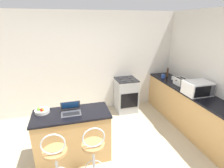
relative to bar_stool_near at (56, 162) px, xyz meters
The scene contains 13 objects.
wall_back 2.60m from the bar_stool_near, 73.71° to the left, with size 12.00×0.06×2.60m.
breakfast_bar 0.63m from the bar_stool_near, 64.83° to the left, with size 1.27×0.58×0.91m.
counter_right 3.02m from the bar_stool_near, 17.67° to the left, with size 0.58×2.87×0.91m.
bar_stool_near is the anchor object (origin of this frame).
bar_stool_far 0.54m from the bar_stool_near, ahead, with size 0.40×0.40×0.99m.
laptop 0.82m from the bar_stool_near, 65.87° to the left, with size 0.32×0.27×0.19m.
microwave 2.99m from the bar_stool_near, 13.89° to the left, with size 0.52×0.40×0.28m.
toaster 3.20m from the bar_stool_near, 24.48° to the left, with size 0.25×0.27×0.17m.
stove_range 2.69m from the bar_stool_near, 49.21° to the left, with size 0.55×0.57×0.91m.
fruit_bowl 0.88m from the bar_stool_near, 105.71° to the left, with size 0.24×0.24×0.11m.
pepper_mill 3.57m from the bar_stool_near, 33.98° to the left, with size 0.05×0.05×0.25m.
mug_white 3.41m from the bar_stool_near, 29.99° to the left, with size 0.10×0.08×0.09m.
mug_blue 3.36m from the bar_stool_near, 34.44° to the left, with size 0.10×0.09×0.10m.
Camera 1 is at (-0.43, -2.08, 2.35)m, focal length 28.00 mm.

